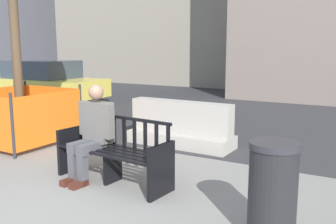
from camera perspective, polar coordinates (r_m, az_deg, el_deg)
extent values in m
plane|color=gray|center=(4.62, -17.61, -13.81)|extent=(200.00, 200.00, 0.00)
cube|color=#333335|center=(12.08, 14.29, 0.86)|extent=(120.00, 12.00, 0.01)
cube|color=black|center=(5.72, -14.38, -5.55)|extent=(0.10, 0.52, 0.66)
cube|color=black|center=(4.64, -1.01, -8.88)|extent=(0.10, 0.52, 0.66)
cube|color=black|center=(5.17, -8.40, -8.21)|extent=(0.07, 0.33, 0.45)
cube|color=black|center=(4.95, -10.31, -6.38)|extent=(1.60, 0.23, 0.02)
cube|color=black|center=(5.03, -9.37, -6.10)|extent=(1.60, 0.23, 0.02)
cube|color=black|center=(5.11, -8.46, -5.82)|extent=(1.60, 0.23, 0.02)
cube|color=black|center=(5.19, -7.57, -5.56)|extent=(1.60, 0.23, 0.02)
cube|color=black|center=(5.27, -6.72, -5.30)|extent=(1.60, 0.23, 0.02)
cube|color=black|center=(5.19, -6.74, -0.88)|extent=(1.60, 0.19, 0.04)
cube|color=black|center=(5.75, -12.24, -2.11)|extent=(0.05, 0.03, 0.38)
cube|color=black|center=(5.62, -10.95, -2.35)|extent=(0.05, 0.03, 0.38)
cube|color=black|center=(5.48, -9.60, -2.60)|extent=(0.05, 0.03, 0.38)
cube|color=black|center=(5.36, -8.18, -2.86)|extent=(0.05, 0.03, 0.38)
cube|color=black|center=(5.23, -6.69, -3.14)|extent=(0.05, 0.03, 0.38)
cube|color=black|center=(5.11, -5.13, -3.42)|extent=(0.05, 0.03, 0.38)
cube|color=black|center=(4.99, -3.49, -3.71)|extent=(0.05, 0.03, 0.38)
cube|color=black|center=(4.88, -1.77, -4.02)|extent=(0.05, 0.03, 0.38)
cube|color=black|center=(4.77, 0.02, -4.33)|extent=(0.05, 0.03, 0.38)
cube|color=black|center=(5.64, -14.67, -2.50)|extent=(0.09, 0.46, 0.03)
cube|color=black|center=(4.53, -1.17, -5.17)|extent=(0.09, 0.46, 0.03)
cube|color=#66605B|center=(5.31, -10.61, -1.50)|extent=(0.42, 0.28, 0.56)
sphere|color=#9E755B|center=(5.23, -10.91, 2.98)|extent=(0.21, 0.21, 0.21)
cube|color=#4C4C51|center=(5.30, -12.90, -5.05)|extent=(0.18, 0.45, 0.14)
cube|color=#4C4C51|center=(5.17, -11.57, -5.37)|extent=(0.18, 0.45, 0.14)
cube|color=#4C4C51|center=(5.26, -14.19, -8.09)|extent=(0.12, 0.12, 0.45)
cube|color=#4C4C51|center=(5.13, -12.87, -8.50)|extent=(0.12, 0.12, 0.45)
cube|color=#4C2319|center=(5.27, -14.77, -10.20)|extent=(0.13, 0.27, 0.08)
cube|color=#4C2319|center=(5.14, -13.47, -10.66)|extent=(0.13, 0.27, 0.08)
cube|color=#66605B|center=(5.46, -12.64, -0.83)|extent=(0.10, 0.13, 0.48)
cube|color=#66605B|center=(5.11, -8.96, -1.43)|extent=(0.10, 0.13, 0.48)
cube|color=#ADA89E|center=(7.04, 1.93, -4.15)|extent=(2.01, 0.72, 0.24)
cube|color=#ADA89E|center=(6.95, 1.95, -0.79)|extent=(2.01, 0.34, 0.60)
cylinder|color=brown|center=(7.60, -22.08, 7.80)|extent=(0.17, 0.17, 3.29)
cylinder|color=#2D2D33|center=(6.60, -22.61, -2.01)|extent=(0.05, 0.05, 1.10)
cylinder|color=#2D2D33|center=(8.81, -20.77, 0.90)|extent=(0.05, 0.05, 1.10)
cylinder|color=#2D2D33|center=(7.66, -13.15, 0.02)|extent=(0.05, 0.05, 1.10)
cube|color=orange|center=(8.22, -17.23, 0.49)|extent=(1.60, 0.03, 0.92)
cube|color=orange|center=(7.10, -17.53, -0.92)|extent=(0.03, 1.60, 0.92)
cube|color=#DBC64C|center=(13.28, -19.10, 3.74)|extent=(4.77, 1.75, 0.56)
cube|color=#38424C|center=(13.10, -18.68, 6.19)|extent=(2.21, 1.53, 0.58)
cylinder|color=black|center=(14.95, -20.45, 3.43)|extent=(0.64, 0.22, 0.64)
cylinder|color=black|center=(11.67, -17.25, 1.99)|extent=(0.64, 0.22, 0.64)
cylinder|color=black|center=(12.83, -11.92, 2.89)|extent=(0.64, 0.22, 0.64)
cylinder|color=#232326|center=(3.72, 15.61, -12.07)|extent=(0.45, 0.45, 0.90)
cylinder|color=#2D2D33|center=(3.58, 15.97, -4.90)|extent=(0.48, 0.48, 0.06)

